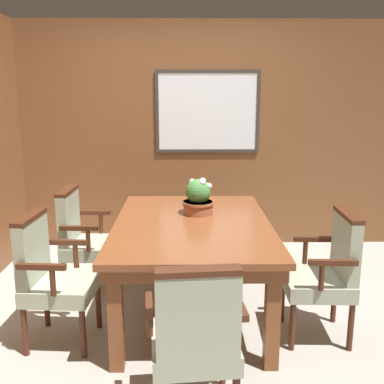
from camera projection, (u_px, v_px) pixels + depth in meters
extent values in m
plane|color=#A39E93|center=(181.00, 317.00, 3.49)|extent=(14.00, 14.00, 0.00)
cube|color=brown|center=(182.00, 136.00, 4.94)|extent=(7.20, 0.06, 2.45)
cube|color=white|center=(208.00, 112.00, 4.85)|extent=(1.05, 0.01, 0.81)
cube|color=#38332D|center=(208.00, 71.00, 4.75)|extent=(1.12, 0.02, 0.04)
cube|color=#38332D|center=(207.00, 151.00, 4.94)|extent=(1.12, 0.02, 0.04)
cube|color=#38332D|center=(157.00, 112.00, 4.83)|extent=(0.04, 0.02, 0.81)
cube|color=#38332D|center=(258.00, 112.00, 4.85)|extent=(0.03, 0.02, 0.81)
cube|color=brown|center=(116.00, 318.00, 2.77)|extent=(0.09, 0.09, 0.70)
cube|color=brown|center=(272.00, 317.00, 2.78)|extent=(0.09, 0.09, 0.70)
cube|color=brown|center=(140.00, 239.00, 4.24)|extent=(0.09, 0.09, 0.70)
cube|color=brown|center=(242.00, 239.00, 4.25)|extent=(0.09, 0.09, 0.70)
cube|color=brown|center=(192.00, 233.00, 3.44)|extent=(1.12, 1.65, 0.09)
cube|color=brown|center=(192.00, 225.00, 3.43)|extent=(1.18, 1.71, 0.04)
cylinder|color=#472314|center=(282.00, 300.00, 3.39)|extent=(0.04, 0.04, 0.34)
cylinder|color=#472314|center=(292.00, 326.00, 3.02)|extent=(0.04, 0.04, 0.34)
cylinder|color=#472314|center=(334.00, 301.00, 3.39)|extent=(0.04, 0.04, 0.34)
cylinder|color=#472314|center=(351.00, 327.00, 3.01)|extent=(0.04, 0.04, 0.34)
cube|color=#9EA88E|center=(316.00, 283.00, 3.15)|extent=(0.47, 0.46, 0.11)
cube|color=#9EA88E|center=(346.00, 247.00, 3.09)|extent=(0.09, 0.41, 0.43)
cube|color=#472314|center=(348.00, 215.00, 3.04)|extent=(0.10, 0.41, 0.03)
cylinder|color=#472314|center=(305.00, 251.00, 3.35)|extent=(0.04, 0.04, 0.19)
cube|color=#472314|center=(315.00, 239.00, 3.32)|extent=(0.32, 0.05, 0.04)
cylinder|color=#472314|center=(322.00, 276.00, 2.89)|extent=(0.04, 0.04, 0.19)
cube|color=#472314|center=(333.00, 263.00, 2.87)|extent=(0.32, 0.05, 0.04)
cylinder|color=#472314|center=(223.00, 360.00, 2.64)|extent=(0.04, 0.04, 0.34)
cylinder|color=#472314|center=(157.00, 364.00, 2.60)|extent=(0.04, 0.04, 0.34)
cube|color=#9EA88E|center=(194.00, 346.00, 2.38)|extent=(0.48, 0.49, 0.11)
cube|color=#9EA88E|center=(198.00, 317.00, 2.14)|extent=(0.41, 0.12, 0.43)
cube|color=#472314|center=(198.00, 271.00, 2.09)|extent=(0.42, 0.12, 0.03)
cylinder|color=#472314|center=(236.00, 315.00, 2.40)|extent=(0.04, 0.04, 0.19)
cube|color=#472314|center=(239.00, 304.00, 2.32)|extent=(0.06, 0.32, 0.04)
cylinder|color=#472314|center=(149.00, 319.00, 2.36)|extent=(0.04, 0.04, 0.19)
cube|color=#472314|center=(149.00, 308.00, 2.27)|extent=(0.06, 0.32, 0.04)
cylinder|color=#472314|center=(83.00, 333.00, 2.93)|extent=(0.04, 0.04, 0.34)
cylinder|color=#472314|center=(98.00, 306.00, 3.31)|extent=(0.04, 0.04, 0.34)
cylinder|color=#472314|center=(25.00, 331.00, 2.96)|extent=(0.04, 0.04, 0.34)
cylinder|color=#472314|center=(47.00, 304.00, 3.33)|extent=(0.04, 0.04, 0.34)
cube|color=#9EA88E|center=(62.00, 288.00, 3.08)|extent=(0.48, 0.48, 0.11)
cube|color=#9EA88E|center=(32.00, 250.00, 3.03)|extent=(0.11, 0.41, 0.43)
cube|color=#472314|center=(29.00, 217.00, 2.98)|extent=(0.12, 0.41, 0.03)
cylinder|color=#472314|center=(53.00, 281.00, 2.82)|extent=(0.04, 0.04, 0.19)
cube|color=#472314|center=(41.00, 267.00, 2.80)|extent=(0.32, 0.06, 0.04)
cylinder|color=#472314|center=(76.00, 255.00, 3.27)|extent=(0.04, 0.04, 0.19)
cube|color=#472314|center=(66.00, 242.00, 3.25)|extent=(0.32, 0.06, 0.04)
cylinder|color=#472314|center=(111.00, 282.00, 3.72)|extent=(0.04, 0.04, 0.34)
cylinder|color=#472314|center=(119.00, 264.00, 4.10)|extent=(0.04, 0.04, 0.34)
cylinder|color=#472314|center=(64.00, 281.00, 3.73)|extent=(0.04, 0.04, 0.34)
cylinder|color=#472314|center=(77.00, 264.00, 4.11)|extent=(0.04, 0.04, 0.34)
cube|color=#9EA88E|center=(92.00, 247.00, 3.87)|extent=(0.47, 0.46, 0.11)
cube|color=#9EA88E|center=(69.00, 217.00, 3.81)|extent=(0.10, 0.41, 0.43)
cube|color=#472314|center=(67.00, 191.00, 3.76)|extent=(0.10, 0.41, 0.03)
cylinder|color=#472314|center=(88.00, 240.00, 3.61)|extent=(0.04, 0.04, 0.19)
cube|color=#472314|center=(79.00, 228.00, 3.59)|extent=(0.32, 0.05, 0.04)
cylinder|color=#472314|center=(101.00, 223.00, 4.06)|extent=(0.04, 0.04, 0.19)
cube|color=#472314|center=(93.00, 213.00, 4.04)|extent=(0.32, 0.05, 0.04)
cylinder|color=#9E5638|center=(198.00, 208.00, 3.64)|extent=(0.24, 0.24, 0.10)
cylinder|color=#9E5638|center=(198.00, 203.00, 3.63)|extent=(0.26, 0.26, 0.02)
sphere|color=#427F3D|center=(198.00, 192.00, 3.61)|extent=(0.20, 0.20, 0.20)
sphere|color=silver|center=(209.00, 186.00, 3.61)|extent=(0.04, 0.04, 0.04)
sphere|color=silver|center=(202.00, 181.00, 3.63)|extent=(0.05, 0.05, 0.05)
sphere|color=silver|center=(202.00, 183.00, 3.55)|extent=(0.05, 0.05, 0.05)
sphere|color=silver|center=(209.00, 186.00, 3.59)|extent=(0.05, 0.05, 0.05)
sphere|color=silver|center=(208.00, 187.00, 3.65)|extent=(0.05, 0.05, 0.05)
sphere|color=silver|center=(192.00, 182.00, 3.63)|extent=(0.05, 0.05, 0.05)
sphere|color=silver|center=(203.00, 181.00, 3.60)|extent=(0.04, 0.04, 0.04)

